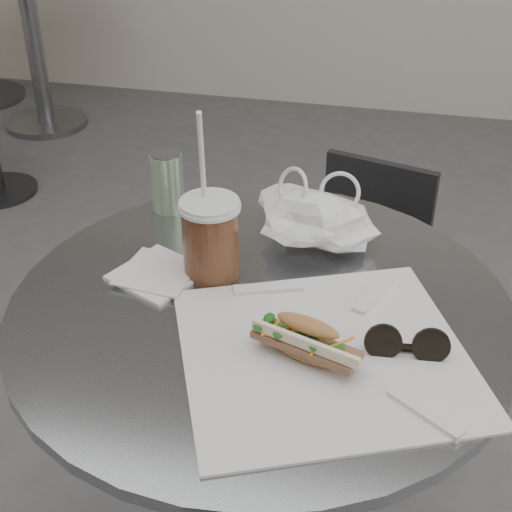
% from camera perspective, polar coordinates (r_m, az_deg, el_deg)
% --- Properties ---
extents(cafe_table, '(0.76, 0.76, 0.74)m').
position_cam_1_polar(cafe_table, '(1.26, 0.33, -13.81)').
color(cafe_table, slate).
rests_on(cafe_table, ground).
extents(bg_table, '(0.70, 0.70, 0.74)m').
position_cam_1_polar(bg_table, '(3.65, -17.48, 16.76)').
color(bg_table, slate).
rests_on(bg_table, ground).
extents(chair_far, '(0.35, 0.38, 0.66)m').
position_cam_1_polar(chair_far, '(1.80, 7.56, -4.62)').
color(chair_far, '#2C2C2E').
rests_on(chair_far, ground).
extents(sandwich_paper, '(0.49, 0.48, 0.00)m').
position_cam_1_polar(sandwich_paper, '(0.98, 5.47, -7.79)').
color(sandwich_paper, white).
rests_on(sandwich_paper, cafe_table).
extents(banh_mi, '(0.19, 0.13, 0.06)m').
position_cam_1_polar(banh_mi, '(0.95, 4.07, -6.77)').
color(banh_mi, '#C08648').
rests_on(banh_mi, sandwich_paper).
extents(iced_coffee, '(0.10, 0.10, 0.28)m').
position_cam_1_polar(iced_coffee, '(1.10, -3.65, 1.57)').
color(iced_coffee, brown).
rests_on(iced_coffee, cafe_table).
extents(sunglasses, '(0.12, 0.03, 0.05)m').
position_cam_1_polar(sunglasses, '(0.98, 11.95, -7.01)').
color(sunglasses, black).
rests_on(sunglasses, cafe_table).
extents(plastic_bag, '(0.23, 0.20, 0.10)m').
position_cam_1_polar(plastic_bag, '(1.19, 4.58, 2.78)').
color(plastic_bag, white).
rests_on(plastic_bag, cafe_table).
extents(napkin_stack, '(0.16, 0.16, 0.01)m').
position_cam_1_polar(napkin_stack, '(1.14, -7.84, -1.39)').
color(napkin_stack, white).
rests_on(napkin_stack, cafe_table).
extents(drink_can, '(0.06, 0.06, 0.11)m').
position_cam_1_polar(drink_can, '(1.30, -7.12, 5.94)').
color(drink_can, '#69A963').
rests_on(drink_can, cafe_table).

